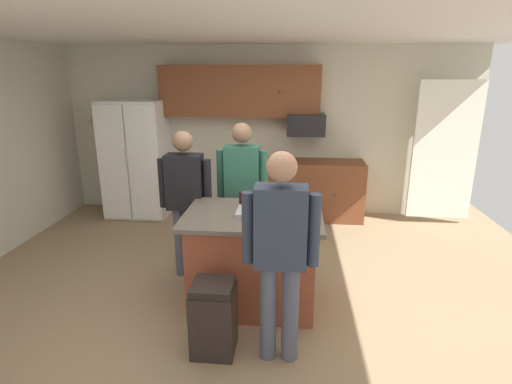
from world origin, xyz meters
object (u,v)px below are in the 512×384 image
person_guest_right (242,186)px  mug_blue_stoneware (257,199)px  refrigerator (137,159)px  serving_tray (260,212)px  glass_pilsner (242,199)px  glass_stout_tall (266,199)px  trash_bin (214,317)px  person_elder_center (186,195)px  kitchen_island (253,258)px  person_host_foreground (280,246)px  microwave_over_range (306,124)px

person_guest_right → mug_blue_stoneware: 0.55m
refrigerator → serving_tray: refrigerator is taller
refrigerator → glass_pilsner: size_ratio=12.12×
refrigerator → mug_blue_stoneware: size_ratio=14.71×
glass_stout_tall → trash_bin: glass_stout_tall is taller
person_elder_center → mug_blue_stoneware: bearing=18.0°
glass_stout_tall → trash_bin: bearing=-109.6°
kitchen_island → person_host_foreground: 0.97m
person_host_foreground → trash_bin: size_ratio=2.74×
person_host_foreground → mug_blue_stoneware: (-0.28, 1.08, 0.02)m
person_guest_right → glass_stout_tall: 0.65m
glass_pilsner → glass_stout_tall: bearing=9.8°
person_elder_center → trash_bin: size_ratio=2.65×
microwave_over_range → trash_bin: bearing=-103.3°
person_guest_right → mug_blue_stoneware: size_ratio=13.71×
refrigerator → trash_bin: refrigerator is taller
refrigerator → person_host_foreground: size_ratio=1.08×
refrigerator → person_guest_right: (1.86, -1.63, 0.07)m
microwave_over_range → mug_blue_stoneware: microwave_over_range is taller
microwave_over_range → person_elder_center: person_elder_center is taller
refrigerator → glass_stout_tall: size_ratio=11.73×
person_elder_center → person_guest_right: 0.64m
person_elder_center → glass_stout_tall: bearing=15.6°
mug_blue_stoneware → person_elder_center: bearing=164.7°
trash_bin → refrigerator: bearing=119.8°
person_elder_center → glass_pilsner: 0.73m
microwave_over_range → glass_stout_tall: (-0.43, -2.32, -0.44)m
refrigerator → glass_stout_tall: 3.09m
person_host_foreground → glass_stout_tall: bearing=-9.8°
person_host_foreground → person_guest_right: (-0.48, 1.59, 0.00)m
person_elder_center → trash_bin: 1.50m
kitchen_island → glass_stout_tall: bearing=65.5°
microwave_over_range → person_host_foreground: bearing=-94.4°
person_elder_center → glass_stout_tall: 0.93m
refrigerator → serving_tray: size_ratio=4.08×
trash_bin → mug_blue_stoneware: bearing=76.6°
microwave_over_range → glass_pilsner: 2.49m
mug_blue_stoneware → person_host_foreground: bearing=-75.7°
person_guest_right → trash_bin: bearing=-15.7°
glass_stout_tall → serving_tray: glass_stout_tall is taller
mug_blue_stoneware → serving_tray: bearing=-78.2°
mug_blue_stoneware → glass_stout_tall: bearing=-34.2°
microwave_over_range → glass_stout_tall: microwave_over_range is taller
person_host_foreground → trash_bin: bearing=66.3°
refrigerator → person_elder_center: refrigerator is taller
refrigerator → trash_bin: 3.72m
person_host_foreground → serving_tray: person_host_foreground is taller
person_host_foreground → glass_pilsner: size_ratio=11.26×
mug_blue_stoneware → serving_tray: 0.32m
glass_pilsner → mug_blue_stoneware: 0.17m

